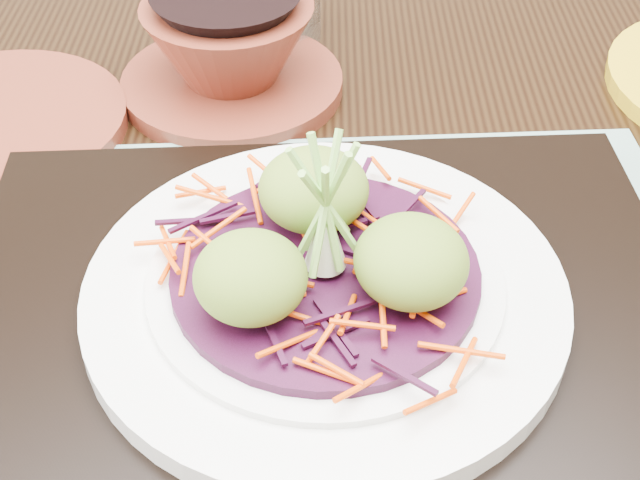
{
  "coord_description": "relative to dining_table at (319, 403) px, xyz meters",
  "views": [
    {
      "loc": [
        -0.12,
        -0.45,
        1.18
      ],
      "look_at": [
        -0.07,
        -0.08,
        0.86
      ],
      "focal_mm": 50.0,
      "sensor_mm": 36.0,
      "label": 1
    }
  ],
  "objects": [
    {
      "name": "dining_table",
      "position": [
        0.0,
        0.0,
        0.0
      ],
      "size": [
        1.4,
        1.04,
        0.81
      ],
      "rotation": [
        0.0,
        0.0,
        -0.15
      ],
      "color": "black",
      "rests_on": "ground"
    },
    {
      "name": "placemat",
      "position": [
        -0.0,
        -0.03,
        0.11
      ],
      "size": [
        0.5,
        0.41,
        0.0
      ],
      "primitive_type": "cube",
      "rotation": [
        0.0,
        0.0,
        -0.09
      ],
      "color": "gray",
      "rests_on": "dining_table"
    },
    {
      "name": "serving_tray",
      "position": [
        -0.0,
        -0.03,
        0.12
      ],
      "size": [
        0.44,
        0.34,
        0.02
      ],
      "primitive_type": "cube",
      "rotation": [
        0.0,
        0.0,
        -0.09
      ],
      "color": "black",
      "rests_on": "placemat"
    },
    {
      "name": "white_plate",
      "position": [
        -0.0,
        -0.03,
        0.14
      ],
      "size": [
        0.27,
        0.27,
        0.02
      ],
      "color": "white",
      "rests_on": "serving_tray"
    },
    {
      "name": "cabbage_bed",
      "position": [
        -0.0,
        -0.03,
        0.15
      ],
      "size": [
        0.17,
        0.17,
        0.01
      ],
      "primitive_type": "cylinder",
      "color": "#370B2A",
      "rests_on": "white_plate"
    },
    {
      "name": "carrot_julienne",
      "position": [
        -0.0,
        -0.03,
        0.16
      ],
      "size": [
        0.21,
        0.21,
        0.01
      ],
      "primitive_type": null,
      "color": "#E44404",
      "rests_on": "cabbage_bed"
    },
    {
      "name": "guacamole_scoops",
      "position": [
        -0.0,
        -0.03,
        0.17
      ],
      "size": [
        0.15,
        0.13,
        0.05
      ],
      "color": "olive",
      "rests_on": "cabbage_bed"
    },
    {
      "name": "scallion_garnish",
      "position": [
        -0.0,
        -0.03,
        0.2
      ],
      "size": [
        0.06,
        0.06,
        0.09
      ],
      "primitive_type": null,
      "color": "#82C34E",
      "rests_on": "cabbage_bed"
    },
    {
      "name": "terracotta_bowl_set",
      "position": [
        -0.04,
        0.23,
        0.14
      ],
      "size": [
        0.21,
        0.21,
        0.07
      ],
      "rotation": [
        0.0,
        0.0,
        -0.23
      ],
      "color": "#5E2316",
      "rests_on": "dining_table"
    }
  ]
}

